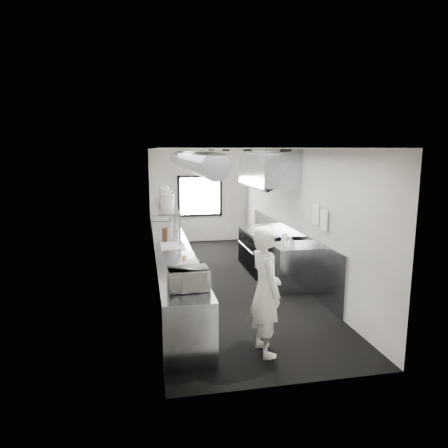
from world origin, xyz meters
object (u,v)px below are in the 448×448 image
squeeze_bottle_e (283,238)px  exhaust_hood (267,167)px  deli_tub_a (174,280)px  squeeze_bottle_b (290,242)px  pass_shelf (166,206)px  knife_block (165,234)px  microwave (188,279)px  plate_stack_d (163,193)px  bottle_station (289,267)px  plate_stack_c (163,195)px  squeeze_bottle_a (293,245)px  prep_counter (173,271)px  deli_tub_b (172,276)px  cutting_board (173,246)px  plate_stack_b (167,197)px  plate_stack_a (168,201)px  far_work_table (164,233)px  line_cook (265,291)px  range (263,250)px  small_plate (184,261)px  squeeze_bottle_c (286,241)px  squeeze_bottle_d (286,239)px

squeeze_bottle_e → exhaust_hood: bearing=90.8°
deli_tub_a → squeeze_bottle_b: 3.04m
pass_shelf → knife_block: bearing=-95.0°
microwave → knife_block: microwave is taller
pass_shelf → plate_stack_d: plate_stack_d is taller
bottle_station → plate_stack_c: bearing=142.1°
plate_stack_d → knife_block: bearing=-91.6°
squeeze_bottle_a → microwave: bearing=-139.5°
squeeze_bottle_a → deli_tub_a: bearing=-146.1°
prep_counter → deli_tub_b: 2.01m
cutting_board → squeeze_bottle_e: size_ratio=3.67×
cutting_board → plate_stack_b: bearing=91.7°
prep_counter → deli_tub_a: 2.20m
plate_stack_a → far_work_table: bearing=89.5°
plate_stack_c → plate_stack_d: (0.01, 0.45, -0.00)m
far_work_table → plate_stack_c: plate_stack_c is taller
exhaust_hood → deli_tub_a: size_ratio=14.60×
squeeze_bottle_a → squeeze_bottle_e: size_ratio=1.00×
plate_stack_a → line_cook: bearing=-72.9°
squeeze_bottle_a → range: bearing=92.2°
plate_stack_b → squeeze_bottle_a: bearing=-39.4°
small_plate → plate_stack_a: 2.02m
microwave → plate_stack_a: (-0.06, 3.29, 0.66)m
pass_shelf → microwave: pass_shelf is taller
range → cutting_board: 2.45m
far_work_table → squeeze_bottle_e: bearing=-57.9°
bottle_station → plate_stack_b: plate_stack_b is taller
exhaust_hood → squeeze_bottle_e: (0.02, -1.11, -1.41)m
deli_tub_a → plate_stack_b: (0.12, 3.48, 0.79)m
squeeze_bottle_b → squeeze_bottle_c: size_ratio=1.11×
plate_stack_b → squeeze_bottle_b: (2.30, -1.64, -0.75)m
line_cook → plate_stack_a: size_ratio=6.20×
pass_shelf → squeeze_bottle_b: size_ratio=15.68×
microwave → deli_tub_b: size_ratio=3.42×
bottle_station → plate_stack_d: size_ratio=2.53×
far_work_table → microwave: (0.04, -6.13, 0.60)m
deli_tub_b → plate_stack_d: bearing=88.8°
deli_tub_b → squeeze_bottle_b: (2.44, 1.63, 0.04)m
squeeze_bottle_c → squeeze_bottle_d: (0.04, 0.12, 0.01)m
exhaust_hood → squeeze_bottle_b: 2.05m
pass_shelf → small_plate: size_ratio=15.69×
exhaust_hood → small_plate: 3.38m
line_cook → plate_stack_d: 4.97m
squeeze_bottle_c → line_cook: bearing=-115.4°
squeeze_bottle_c → squeeze_bottle_e: 0.26m
plate_stack_c → squeeze_bottle_a: plate_stack_c is taller
pass_shelf → far_work_table: size_ratio=2.50×
deli_tub_b → squeeze_bottle_a: (2.41, 1.41, 0.03)m
microwave → knife_block: 3.19m
plate_stack_b → plate_stack_a: bearing=-89.9°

